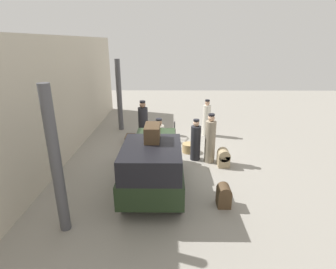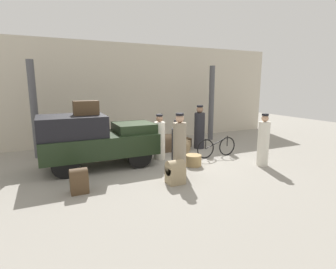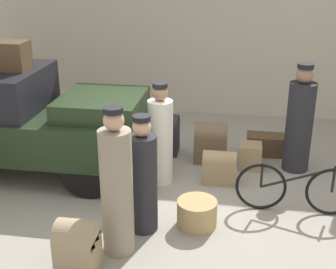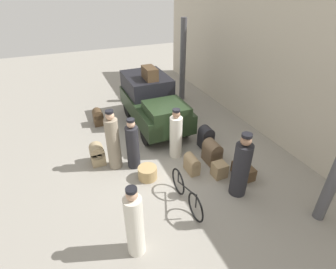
{
  "view_description": "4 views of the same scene",
  "coord_description": "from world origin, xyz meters",
  "px_view_note": "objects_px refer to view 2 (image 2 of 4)",
  "views": [
    {
      "loc": [
        -9.18,
        0.11,
        4.3
      ],
      "look_at": [
        0.2,
        0.2,
        0.95
      ],
      "focal_mm": 28.0,
      "sensor_mm": 36.0,
      "label": 1
    },
    {
      "loc": [
        -3.59,
        -7.88,
        2.67
      ],
      "look_at": [
        0.2,
        0.2,
        0.95
      ],
      "focal_mm": 28.0,
      "sensor_mm": 36.0,
      "label": 2
    },
    {
      "loc": [
        1.21,
        -6.07,
        3.49
      ],
      "look_at": [
        0.2,
        0.2,
        0.95
      ],
      "focal_mm": 50.0,
      "sensor_mm": 36.0,
      "label": 3
    },
    {
      "loc": [
        6.24,
        -2.35,
        4.96
      ],
      "look_at": [
        0.2,
        0.2,
        0.95
      ],
      "focal_mm": 28.0,
      "sensor_mm": 36.0,
      "label": 4
    }
  ],
  "objects_px": {
    "suitcase_tan_flat": "(147,143)",
    "suitcase_small_leather": "(79,180)",
    "conductor_in_dark_uniform": "(160,139)",
    "porter_lifting_near_truck": "(199,129)",
    "trunk_wicker_pale": "(184,145)",
    "trunk_on_truck_roof": "(86,108)",
    "suitcase_black_upright": "(183,142)",
    "wicker_basket": "(193,160)",
    "trunk_umber_medium": "(175,172)",
    "trunk_barrel_dark": "(181,148)",
    "truck": "(94,138)",
    "porter_standing_middle": "(178,148)",
    "porter_with_bicycle": "(179,148)",
    "bicycle": "(217,147)",
    "trunk_large_brown": "(168,142)",
    "porter_carrying_trunk": "(263,142)"
  },
  "relations": [
    {
      "from": "suitcase_tan_flat",
      "to": "suitcase_small_leather",
      "type": "relative_size",
      "value": 1.17
    },
    {
      "from": "conductor_in_dark_uniform",
      "to": "porter_lifting_near_truck",
      "type": "relative_size",
      "value": 0.9
    },
    {
      "from": "trunk_wicker_pale",
      "to": "trunk_on_truck_roof",
      "type": "height_order",
      "value": "trunk_on_truck_roof"
    },
    {
      "from": "suitcase_black_upright",
      "to": "suitcase_small_leather",
      "type": "xyz_separation_m",
      "value": [
        -4.69,
        -3.26,
        0.14
      ]
    },
    {
      "from": "wicker_basket",
      "to": "suitcase_tan_flat",
      "type": "bearing_deg",
      "value": 108.49
    },
    {
      "from": "trunk_on_truck_roof",
      "to": "trunk_wicker_pale",
      "type": "bearing_deg",
      "value": 9.69
    },
    {
      "from": "wicker_basket",
      "to": "trunk_umber_medium",
      "type": "bearing_deg",
      "value": -137.1
    },
    {
      "from": "trunk_barrel_dark",
      "to": "trunk_on_truck_roof",
      "type": "xyz_separation_m",
      "value": [
        -3.39,
        -0.03,
        1.66
      ]
    },
    {
      "from": "truck",
      "to": "suitcase_small_leather",
      "type": "relative_size",
      "value": 5.71
    },
    {
      "from": "porter_standing_middle",
      "to": "trunk_umber_medium",
      "type": "relative_size",
      "value": 2.44
    },
    {
      "from": "truck",
      "to": "porter_lifting_near_truck",
      "type": "xyz_separation_m",
      "value": [
        4.43,
        0.75,
        -0.13
      ]
    },
    {
      "from": "porter_with_bicycle",
      "to": "suitcase_small_leather",
      "type": "xyz_separation_m",
      "value": [
        -2.81,
        -0.0,
        -0.53
      ]
    },
    {
      "from": "conductor_in_dark_uniform",
      "to": "trunk_on_truck_roof",
      "type": "relative_size",
      "value": 2.15
    },
    {
      "from": "porter_lifting_near_truck",
      "to": "trunk_wicker_pale",
      "type": "height_order",
      "value": "porter_lifting_near_truck"
    },
    {
      "from": "trunk_umber_medium",
      "to": "truck",
      "type": "bearing_deg",
      "value": 125.22
    },
    {
      "from": "porter_with_bicycle",
      "to": "porter_lifting_near_truck",
      "type": "height_order",
      "value": "porter_with_bicycle"
    },
    {
      "from": "porter_standing_middle",
      "to": "suitcase_tan_flat",
      "type": "xyz_separation_m",
      "value": [
        -0.09,
        2.51,
        -0.35
      ]
    },
    {
      "from": "truck",
      "to": "conductor_in_dark_uniform",
      "type": "relative_size",
      "value": 2.22
    },
    {
      "from": "suitcase_tan_flat",
      "to": "suitcase_black_upright",
      "type": "height_order",
      "value": "suitcase_tan_flat"
    },
    {
      "from": "bicycle",
      "to": "trunk_barrel_dark",
      "type": "xyz_separation_m",
      "value": [
        -1.1,
        0.73,
        -0.09
      ]
    },
    {
      "from": "wicker_basket",
      "to": "trunk_wicker_pale",
      "type": "bearing_deg",
      "value": 69.65
    },
    {
      "from": "trunk_wicker_pale",
      "to": "porter_lifting_near_truck",
      "type": "bearing_deg",
      "value": 6.33
    },
    {
      "from": "suitcase_tan_flat",
      "to": "suitcase_small_leather",
      "type": "height_order",
      "value": "suitcase_tan_flat"
    },
    {
      "from": "porter_standing_middle",
      "to": "trunk_umber_medium",
      "type": "xyz_separation_m",
      "value": [
        -0.57,
        -0.97,
        -0.39
      ]
    },
    {
      "from": "truck",
      "to": "porter_standing_middle",
      "type": "xyz_separation_m",
      "value": [
        2.27,
        -1.45,
        -0.23
      ]
    },
    {
      "from": "trunk_umber_medium",
      "to": "trunk_wicker_pale",
      "type": "bearing_deg",
      "value": 57.47
    },
    {
      "from": "truck",
      "to": "suitcase_tan_flat",
      "type": "relative_size",
      "value": 4.89
    },
    {
      "from": "suitcase_small_leather",
      "to": "suitcase_tan_flat",
      "type": "bearing_deg",
      "value": 45.98
    },
    {
      "from": "porter_standing_middle",
      "to": "trunk_on_truck_roof",
      "type": "bearing_deg",
      "value": 149.76
    },
    {
      "from": "porter_with_bicycle",
      "to": "trunk_large_brown",
      "type": "bearing_deg",
      "value": 71.78
    },
    {
      "from": "suitcase_tan_flat",
      "to": "bicycle",
      "type": "bearing_deg",
      "value": -39.97
    },
    {
      "from": "trunk_on_truck_roof",
      "to": "trunk_umber_medium",
      "type": "bearing_deg",
      "value": -51.63
    },
    {
      "from": "bicycle",
      "to": "trunk_umber_medium",
      "type": "distance_m",
      "value": 3.11
    },
    {
      "from": "porter_lifting_near_truck",
      "to": "trunk_large_brown",
      "type": "xyz_separation_m",
      "value": [
        -1.44,
        0.08,
        -0.46
      ]
    },
    {
      "from": "conductor_in_dark_uniform",
      "to": "trunk_barrel_dark",
      "type": "relative_size",
      "value": 3.02
    },
    {
      "from": "conductor_in_dark_uniform",
      "to": "trunk_umber_medium",
      "type": "height_order",
      "value": "conductor_in_dark_uniform"
    },
    {
      "from": "porter_carrying_trunk",
      "to": "trunk_umber_medium",
      "type": "relative_size",
      "value": 2.64
    },
    {
      "from": "porter_standing_middle",
      "to": "suitcase_tan_flat",
      "type": "relative_size",
      "value": 2.16
    },
    {
      "from": "trunk_on_truck_roof",
      "to": "suitcase_black_upright",
      "type": "bearing_deg",
      "value": 17.32
    },
    {
      "from": "conductor_in_dark_uniform",
      "to": "trunk_wicker_pale",
      "type": "relative_size",
      "value": 3.78
    },
    {
      "from": "trunk_large_brown",
      "to": "trunk_on_truck_roof",
      "type": "height_order",
      "value": "trunk_on_truck_roof"
    },
    {
      "from": "trunk_wicker_pale",
      "to": "suitcase_small_leather",
      "type": "height_order",
      "value": "suitcase_small_leather"
    },
    {
      "from": "bicycle",
      "to": "trunk_on_truck_roof",
      "type": "distance_m",
      "value": 4.82
    },
    {
      "from": "porter_lifting_near_truck",
      "to": "wicker_basket",
      "type": "bearing_deg",
      "value": -126.26
    },
    {
      "from": "wicker_basket",
      "to": "truck",
      "type": "bearing_deg",
      "value": 157.08
    },
    {
      "from": "conductor_in_dark_uniform",
      "to": "trunk_barrel_dark",
      "type": "xyz_separation_m",
      "value": [
        0.93,
        0.1,
        -0.46
      ]
    },
    {
      "from": "trunk_large_brown",
      "to": "trunk_on_truck_roof",
      "type": "relative_size",
      "value": 0.94
    },
    {
      "from": "porter_lifting_near_truck",
      "to": "suitcase_black_upright",
      "type": "xyz_separation_m",
      "value": [
        -0.49,
        0.55,
        -0.64
      ]
    },
    {
      "from": "truck",
      "to": "porter_lifting_near_truck",
      "type": "height_order",
      "value": "porter_lifting_near_truck"
    },
    {
      "from": "trunk_large_brown",
      "to": "suitcase_small_leather",
      "type": "relative_size",
      "value": 1.12
    }
  ]
}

